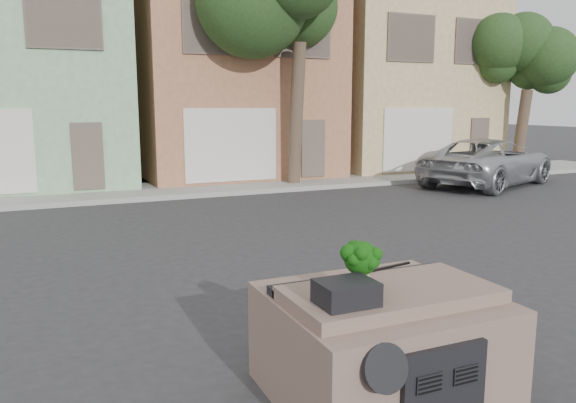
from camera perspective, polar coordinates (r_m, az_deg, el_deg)
ground_plane at (r=8.24m, az=-2.39°, el=-9.78°), size 120.00×120.00×0.00m
sidewalk at (r=18.16m, az=-14.62°, el=0.97°), size 40.00×3.00×0.15m
townhouse_mint at (r=21.77m, az=-26.15°, el=11.49°), size 7.20×8.20×7.55m
townhouse_tan at (r=22.80m, az=-6.55°, el=12.28°), size 7.20×8.20×7.55m
townhouse_beige at (r=26.05m, az=9.76°, el=11.89°), size 7.20×8.20×7.55m
silver_pickup at (r=20.73m, az=19.57°, el=1.57°), size 6.41×4.67×1.62m
tree_near at (r=18.80m, az=0.86°, el=14.34°), size 4.40×4.00×8.50m
tree_far at (r=24.66m, az=22.80°, el=9.60°), size 3.20×3.00×6.00m
car_dashboard at (r=5.54m, az=9.33°, el=-13.71°), size 2.00×1.80×1.12m
instrument_hump at (r=4.74m, az=5.93°, el=-9.20°), size 0.48×0.38×0.20m
wiper_arm at (r=5.79m, az=9.76°, el=-6.67°), size 0.69×0.15×0.02m
broccoli at (r=5.08m, az=7.42°, el=-6.40°), size 0.42×0.42×0.46m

